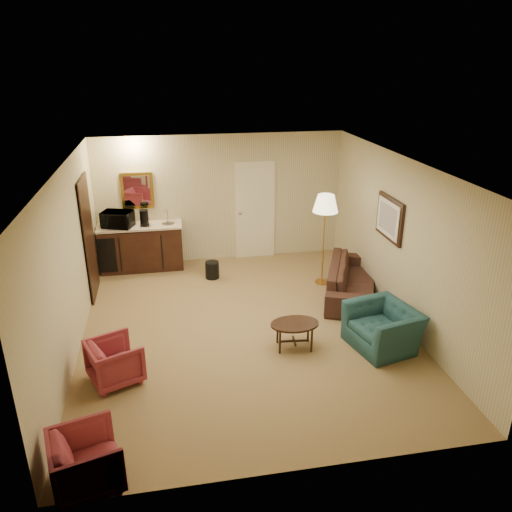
{
  "coord_description": "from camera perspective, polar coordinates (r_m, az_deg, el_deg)",
  "views": [
    {
      "loc": [
        -1.08,
        -6.84,
        4.02
      ],
      "look_at": [
        0.27,
        0.5,
        1.01
      ],
      "focal_mm": 35.0,
      "sensor_mm": 36.0,
      "label": 1
    }
  ],
  "objects": [
    {
      "name": "rose_chair_near",
      "position": [
        6.91,
        -15.84,
        -11.31
      ],
      "size": [
        0.79,
        0.81,
        0.65
      ],
      "primitive_type": "imported",
      "rotation": [
        0.0,
        0.0,
        1.97
      ],
      "color": "#9A323B",
      "rests_on": "ground"
    },
    {
      "name": "coffee_table",
      "position": [
        7.43,
        4.41,
        -9.01
      ],
      "size": [
        0.76,
        0.55,
        0.41
      ],
      "primitive_type": "cube",
      "rotation": [
        0.0,
        0.0,
        -0.1
      ],
      "color": "black",
      "rests_on": "ground"
    },
    {
      "name": "teal_armchair",
      "position": [
        7.56,
        14.36,
        -7.2
      ],
      "size": [
        0.84,
        1.09,
        0.85
      ],
      "primitive_type": "imported",
      "rotation": [
        0.0,
        0.0,
        -1.33
      ],
      "color": "#1F4E4E",
      "rests_on": "ground"
    },
    {
      "name": "floor_lamp",
      "position": [
        9.25,
        7.75,
        1.83
      ],
      "size": [
        0.58,
        0.58,
        1.73
      ],
      "primitive_type": "cube",
      "rotation": [
        0.0,
        0.0,
        0.32
      ],
      "color": "#C88B42",
      "rests_on": "ground"
    },
    {
      "name": "ground",
      "position": [
        8.01,
        -1.25,
        -8.16
      ],
      "size": [
        6.0,
        6.0,
        0.0
      ],
      "primitive_type": "plane",
      "color": "olive",
      "rests_on": "ground"
    },
    {
      "name": "sofa",
      "position": [
        9.03,
        10.97,
        -2.07
      ],
      "size": [
        1.35,
        2.12,
        0.8
      ],
      "primitive_type": "imported",
      "rotation": [
        0.0,
        0.0,
        1.17
      ],
      "color": "black",
      "rests_on": "ground"
    },
    {
      "name": "rose_chair_far",
      "position": [
        5.55,
        -18.84,
        -21.05
      ],
      "size": [
        0.77,
        0.79,
        0.67
      ],
      "primitive_type": "imported",
      "rotation": [
        0.0,
        0.0,
        1.84
      ],
      "color": "#9A323B",
      "rests_on": "ground"
    },
    {
      "name": "microwave",
      "position": [
        10.0,
        -15.57,
        4.26
      ],
      "size": [
        0.64,
        0.49,
        0.39
      ],
      "primitive_type": "imported",
      "rotation": [
        0.0,
        0.0,
        -0.34
      ],
      "color": "black",
      "rests_on": "wetbar_cabinet"
    },
    {
      "name": "room_walls",
      "position": [
        8.01,
        -2.93,
        5.24
      ],
      "size": [
        5.02,
        6.01,
        2.61
      ],
      "color": "beige",
      "rests_on": "ground"
    },
    {
      "name": "coffee_maker",
      "position": [
        9.96,
        -12.66,
        4.27
      ],
      "size": [
        0.19,
        0.19,
        0.32
      ],
      "primitive_type": "cylinder",
      "rotation": [
        0.0,
        0.0,
        -0.12
      ],
      "color": "black",
      "rests_on": "wetbar_cabinet"
    },
    {
      "name": "wetbar_cabinet",
      "position": [
        10.22,
        -12.94,
        1.0
      ],
      "size": [
        1.64,
        0.58,
        0.92
      ],
      "primitive_type": "cube",
      "color": "#311C0F",
      "rests_on": "ground"
    },
    {
      "name": "waste_bin",
      "position": [
        9.67,
        -5.03,
        -1.59
      ],
      "size": [
        0.31,
        0.31,
        0.33
      ],
      "primitive_type": "cylinder",
      "rotation": [
        0.0,
        0.0,
        -0.19
      ],
      "color": "black",
      "rests_on": "ground"
    }
  ]
}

